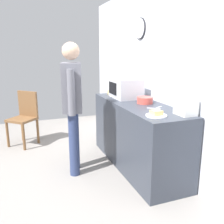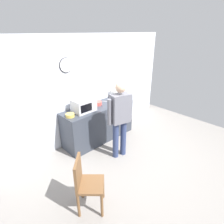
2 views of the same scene
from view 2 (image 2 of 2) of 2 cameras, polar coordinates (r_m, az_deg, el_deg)
ground_plane at (r=4.29m, az=7.14°, el=-14.25°), size 6.00×6.00×0.00m
back_wall at (r=4.72m, az=-7.27°, el=7.36°), size 5.40×0.13×2.60m
kitchen_counter at (r=4.75m, az=-4.13°, el=-3.36°), size 1.92×0.62×0.93m
microwave at (r=4.26m, az=-8.88°, el=2.17°), size 0.50×0.39×0.30m
sandwich_plate at (r=4.91m, az=3.01°, el=3.80°), size 0.23×0.23×0.07m
salad_bowl at (r=4.62m, az=-4.55°, el=2.76°), size 0.22×0.22×0.09m
cereal_bowl at (r=4.07m, az=-12.99°, el=-1.01°), size 0.19×0.19×0.07m
toaster at (r=5.15m, az=0.80°, el=5.74°), size 0.22×0.18×0.20m
fork_utensil at (r=4.80m, az=-1.15°, el=3.14°), size 0.13×0.14×0.01m
spoon_utensil at (r=4.84m, az=-1.94°, el=3.33°), size 0.10×0.16×0.01m
person_standing at (r=3.84m, az=2.51°, el=-1.06°), size 0.57×0.33×1.73m
wooden_chair at (r=3.03m, az=-8.24°, el=-20.81°), size 0.57×0.57×0.94m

